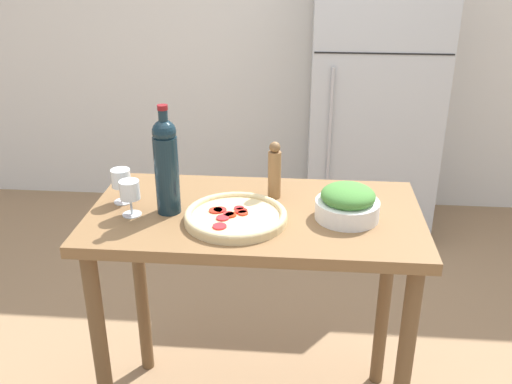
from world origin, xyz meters
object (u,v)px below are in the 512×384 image
wine_glass_far (121,180)px  salad_bowl (347,203)px  wine_glass_near (130,192)px  wine_bottle (166,164)px  homemade_pizza (236,216)px  pepper_mill (274,171)px  refrigerator (372,104)px

wine_glass_far → salad_bowl: wine_glass_far is taller
wine_glass_near → wine_glass_far: size_ratio=1.00×
wine_glass_near → wine_glass_far: same height
wine_bottle → homemade_pizza: size_ratio=1.10×
wine_bottle → wine_glass_far: 0.22m
pepper_mill → refrigerator: bearing=72.4°
pepper_mill → homemade_pizza: size_ratio=0.62×
wine_glass_far → homemade_pizza: wine_glass_far is taller
wine_glass_near → pepper_mill: pepper_mill is taller
wine_bottle → wine_glass_near: bearing=-163.2°
wine_bottle → homemade_pizza: bearing=-12.3°
wine_glass_near → salad_bowl: (0.74, 0.04, -0.03)m
refrigerator → salad_bowl: (-0.27, -1.83, 0.14)m
wine_bottle → pepper_mill: (0.36, 0.16, -0.07)m
wine_bottle → salad_bowl: wine_bottle is taller
wine_glass_near → salad_bowl: bearing=3.1°
wine_glass_near → homemade_pizza: 0.37m
refrigerator → salad_bowl: 1.86m
wine_glass_far → salad_bowl: size_ratio=0.58×
pepper_mill → homemade_pizza: bearing=-119.8°
pepper_mill → homemade_pizza: (-0.12, -0.21, -0.09)m
homemade_pizza → wine_bottle: bearing=167.7°
wine_bottle → wine_glass_far: (-0.19, 0.06, -0.09)m
wine_bottle → wine_glass_near: (-0.12, -0.04, -0.09)m
wine_glass_near → pepper_mill: size_ratio=0.59×
refrigerator → pepper_mill: size_ratio=8.00×
wine_glass_near → wine_glass_far: (-0.06, 0.10, 0.00)m
homemade_pizza → wine_glass_near: bearing=177.6°
wine_bottle → pepper_mill: 0.40m
salad_bowl → refrigerator: bearing=81.5°
homemade_pizza → refrigerator: bearing=71.0°
refrigerator → pepper_mill: (-0.53, -1.68, 0.19)m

